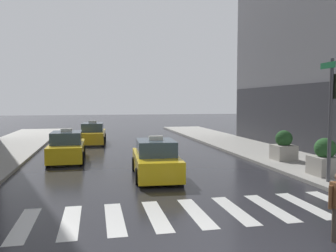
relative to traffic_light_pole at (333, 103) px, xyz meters
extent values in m
cube|color=silver|center=(-10.94, -2.11, -3.25)|extent=(0.50, 2.80, 0.01)
cube|color=silver|center=(-9.74, -2.11, -3.25)|extent=(0.50, 2.80, 0.01)
cube|color=silver|center=(-8.54, -2.11, -3.25)|extent=(0.50, 2.80, 0.01)
cube|color=silver|center=(-7.34, -2.11, -3.25)|extent=(0.50, 2.80, 0.01)
cube|color=silver|center=(-6.14, -2.11, -3.25)|extent=(0.50, 2.80, 0.01)
cube|color=silver|center=(-4.94, -2.11, -3.25)|extent=(0.50, 2.80, 0.01)
cube|color=silver|center=(-3.74, -2.11, -3.25)|extent=(0.50, 2.80, 0.01)
cube|color=silver|center=(-2.54, -2.11, -3.25)|extent=(0.50, 2.80, 0.01)
cylinder|color=#47474C|center=(-0.10, 0.00, -0.71)|extent=(0.14, 0.14, 4.80)
cube|color=black|center=(0.12, 0.00, 0.62)|extent=(0.30, 0.26, 0.95)
cube|color=#196638|center=(-0.15, 0.18, 1.44)|extent=(0.04, 0.84, 0.24)
cube|color=yellow|center=(-6.46, 3.04, -2.70)|extent=(2.06, 4.60, 0.84)
cube|color=#384C5B|center=(-6.46, 2.94, -1.96)|extent=(1.72, 2.19, 0.64)
cube|color=silver|center=(-6.46, 2.94, -1.55)|extent=(0.61, 0.28, 0.18)
cylinder|color=black|center=(-7.23, 4.43, -2.93)|extent=(0.26, 0.67, 0.66)
cylinder|color=black|center=(-5.52, 4.33, -2.93)|extent=(0.26, 0.67, 0.66)
cylinder|color=black|center=(-7.39, 1.74, -2.93)|extent=(0.26, 0.67, 0.66)
cylinder|color=black|center=(-5.68, 1.64, -2.93)|extent=(0.26, 0.67, 0.66)
cube|color=#F2EAB2|center=(-6.95, 5.34, -2.65)|extent=(0.20, 0.05, 0.14)
cube|color=#F2EAB2|center=(-5.69, 5.26, -2.65)|extent=(0.20, 0.05, 0.14)
cube|color=yellow|center=(-10.60, 8.11, -2.70)|extent=(1.82, 4.51, 0.84)
cube|color=#384C5B|center=(-10.60, 8.01, -1.96)|extent=(1.61, 2.11, 0.64)
cube|color=silver|center=(-10.60, 8.01, -1.55)|extent=(0.60, 0.24, 0.18)
cylinder|color=black|center=(-11.46, 9.46, -2.93)|extent=(0.22, 0.66, 0.66)
cylinder|color=black|center=(-9.75, 9.46, -2.93)|extent=(0.22, 0.66, 0.66)
cylinder|color=black|center=(-11.45, 6.76, -2.93)|extent=(0.22, 0.66, 0.66)
cylinder|color=black|center=(-9.74, 6.76, -2.93)|extent=(0.22, 0.66, 0.66)
cube|color=#F2EAB2|center=(-11.24, 10.38, -2.65)|extent=(0.20, 0.04, 0.14)
cube|color=#F2EAB2|center=(-9.98, 10.38, -2.65)|extent=(0.20, 0.04, 0.14)
cube|color=gold|center=(-9.22, 15.76, -2.70)|extent=(2.06, 4.60, 0.84)
cube|color=#384C5B|center=(-9.22, 15.66, -1.96)|extent=(1.72, 2.19, 0.64)
cube|color=silver|center=(-9.22, 15.66, -1.55)|extent=(0.61, 0.28, 0.18)
cylinder|color=black|center=(-9.99, 17.16, -2.93)|extent=(0.26, 0.67, 0.66)
cylinder|color=black|center=(-8.28, 17.06, -2.93)|extent=(0.26, 0.67, 0.66)
cylinder|color=black|center=(-10.15, 14.47, -2.93)|extent=(0.26, 0.67, 0.66)
cylinder|color=black|center=(-8.44, 14.36, -2.93)|extent=(0.26, 0.67, 0.66)
cube|color=#F2EAB2|center=(-9.71, 18.07, -2.65)|extent=(0.20, 0.05, 0.14)
cube|color=#F2EAB2|center=(-8.46, 17.99, -2.65)|extent=(0.20, 0.05, 0.14)
cylinder|color=#473D33|center=(-3.57, -4.81, -2.85)|extent=(0.14, 0.14, 0.82)
cylinder|color=brown|center=(-3.71, -4.81, -2.19)|extent=(0.09, 0.09, 0.55)
cube|color=#A8A399|center=(0.56, 1.12, -2.71)|extent=(1.10, 1.10, 0.80)
sphere|color=#285628|center=(0.56, 1.12, -1.96)|extent=(0.90, 0.90, 0.90)
cube|color=#A8A399|center=(0.92, 5.00, -2.71)|extent=(1.10, 1.10, 0.80)
sphere|color=#234C23|center=(0.92, 5.00, -1.96)|extent=(0.90, 0.90, 0.90)
camera|label=1|loc=(-9.04, -11.69, 0.04)|focal=36.71mm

